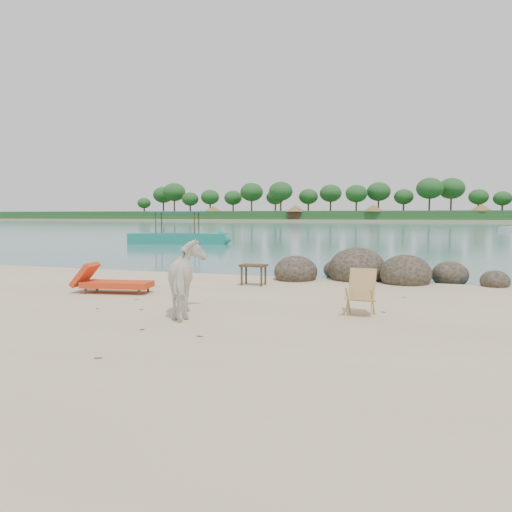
% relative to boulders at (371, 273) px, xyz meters
% --- Properties ---
extents(water, '(400.00, 400.00, 0.00)m').
position_rel_boulders_xyz_m(water, '(-2.89, 83.85, -0.25)').
color(water, '#36676C').
rests_on(water, ground).
extents(far_shore, '(420.00, 90.00, 1.40)m').
position_rel_boulders_xyz_m(far_shore, '(-2.89, 163.85, -0.25)').
color(far_shore, tan).
rests_on(far_shore, ground).
extents(far_scenery, '(420.00, 18.00, 9.50)m').
position_rel_boulders_xyz_m(far_scenery, '(-2.86, 130.55, 2.90)').
color(far_scenery, '#1E4C1E').
rests_on(far_scenery, ground).
extents(boulders, '(6.42, 3.05, 1.28)m').
position_rel_boulders_xyz_m(boulders, '(0.00, 0.00, 0.00)').
color(boulders, black).
rests_on(boulders, ground).
extents(cow, '(1.46, 1.84, 1.42)m').
position_rel_boulders_xyz_m(cow, '(-2.70, -6.36, 0.46)').
color(cow, white).
rests_on(cow, ground).
extents(side_table, '(0.70, 0.46, 0.56)m').
position_rel_boulders_xyz_m(side_table, '(-2.88, -2.17, 0.04)').
color(side_table, '#392516').
rests_on(side_table, ground).
extents(lounge_chair, '(2.18, 1.08, 0.62)m').
position_rel_boulders_xyz_m(lounge_chair, '(-5.59, -4.52, 0.07)').
color(lounge_chair, red).
rests_on(lounge_chair, ground).
extents(deck_chair, '(0.61, 0.66, 0.87)m').
position_rel_boulders_xyz_m(deck_chair, '(0.39, -5.33, 0.19)').
color(deck_chair, tan).
rests_on(deck_chair, ground).
extents(boat_near, '(7.62, 3.43, 3.61)m').
position_rel_boulders_xyz_m(boat_near, '(-14.74, 15.76, 1.56)').
color(boat_near, '#1B806E').
rests_on(boat_near, water).
extents(boat_far, '(3.40, 5.12, 0.60)m').
position_rel_boulders_xyz_m(boat_far, '(11.15, 55.03, 0.05)').
color(boat_far, '#B6B5B2').
rests_on(boat_far, water).
extents(dead_leaves, '(6.52, 6.59, 0.00)m').
position_rel_boulders_xyz_m(dead_leaves, '(-2.89, -6.32, -0.24)').
color(dead_leaves, brown).
rests_on(dead_leaves, ground).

